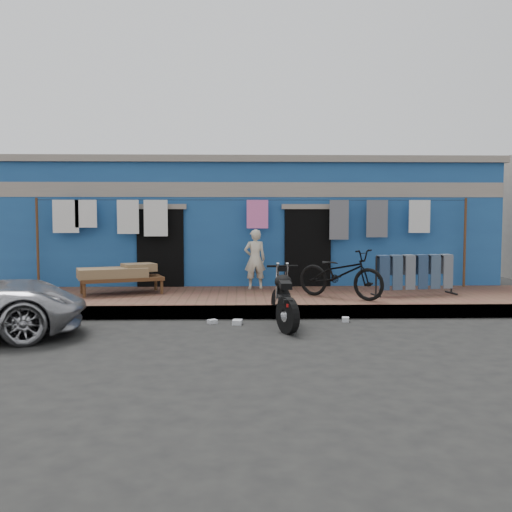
% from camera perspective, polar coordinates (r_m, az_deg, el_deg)
% --- Properties ---
extents(ground, '(80.00, 80.00, 0.00)m').
position_cam_1_polar(ground, '(9.26, 0.34, -7.99)').
color(ground, black).
rests_on(ground, ground).
extents(sidewalk, '(28.00, 3.00, 0.25)m').
position_cam_1_polar(sidewalk, '(12.19, -0.13, -4.48)').
color(sidewalk, brown).
rests_on(sidewalk, ground).
extents(curb, '(28.00, 0.10, 0.25)m').
position_cam_1_polar(curb, '(10.76, 0.07, -5.62)').
color(curb, gray).
rests_on(curb, ground).
extents(building, '(12.20, 5.20, 3.36)m').
position_cam_1_polar(building, '(16.04, -0.49, 3.16)').
color(building, '#1F4B89').
rests_on(building, ground).
extents(clothesline, '(10.06, 0.06, 2.10)m').
position_cam_1_polar(clothesline, '(13.30, -2.18, 3.46)').
color(clothesline, brown).
rests_on(clothesline, sidewalk).
extents(seated_person, '(0.54, 0.40, 1.37)m').
position_cam_1_polar(seated_person, '(13.08, -0.11, -0.32)').
color(seated_person, beige).
rests_on(seated_person, sidewalk).
extents(bicycle, '(1.91, 1.72, 1.24)m').
position_cam_1_polar(bicycle, '(11.75, 8.45, -1.19)').
color(bicycle, black).
rests_on(bicycle, sidewalk).
extents(motorcycle, '(0.59, 1.61, 1.04)m').
position_cam_1_polar(motorcycle, '(9.97, 2.85, -4.11)').
color(motorcycle, black).
rests_on(motorcycle, ground).
extents(charpoy, '(2.37, 2.03, 0.61)m').
position_cam_1_polar(charpoy, '(12.64, -13.30, -2.31)').
color(charpoy, brown).
rests_on(charpoy, sidewalk).
extents(jeans_rack, '(1.98, 1.04, 0.89)m').
position_cam_1_polar(jeans_rack, '(12.57, 15.57, -1.76)').
color(jeans_rack, black).
rests_on(jeans_rack, sidewalk).
extents(litter_a, '(0.20, 0.19, 0.07)m').
position_cam_1_polar(litter_a, '(10.33, -4.38, -6.55)').
color(litter_a, silver).
rests_on(litter_a, ground).
extents(litter_b, '(0.16, 0.19, 0.08)m').
position_cam_1_polar(litter_b, '(10.58, 8.94, -6.29)').
color(litter_b, silver).
rests_on(litter_b, ground).
extents(litter_c, '(0.19, 0.23, 0.08)m').
position_cam_1_polar(litter_c, '(10.20, -1.88, -6.63)').
color(litter_c, silver).
rests_on(litter_c, ground).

